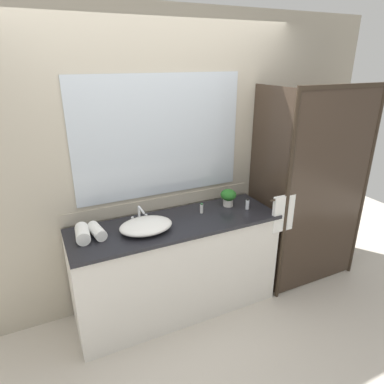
# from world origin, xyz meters

# --- Properties ---
(ground_plane) EXTENTS (8.00, 8.00, 0.00)m
(ground_plane) POSITION_xyz_m (0.00, 0.00, 0.00)
(ground_plane) COLOR beige
(wall_back_with_mirror) EXTENTS (4.40, 0.06, 2.60)m
(wall_back_with_mirror) POSITION_xyz_m (0.00, 0.34, 1.31)
(wall_back_with_mirror) COLOR #B2A893
(wall_back_with_mirror) RESTS_ON ground_plane
(vanity_cabinet) EXTENTS (1.80, 0.58, 0.90)m
(vanity_cabinet) POSITION_xyz_m (0.00, 0.01, 0.45)
(vanity_cabinet) COLOR silver
(vanity_cabinet) RESTS_ON ground_plane
(shower_enclosure) EXTENTS (1.20, 0.59, 2.00)m
(shower_enclosure) POSITION_xyz_m (1.27, -0.19, 1.02)
(shower_enclosure) COLOR #2D2319
(shower_enclosure) RESTS_ON ground_plane
(sink_basin) EXTENTS (0.43, 0.32, 0.09)m
(sink_basin) POSITION_xyz_m (-0.28, -0.04, 0.94)
(sink_basin) COLOR white
(sink_basin) RESTS_ON vanity_cabinet
(faucet) EXTENTS (0.17, 0.16, 0.15)m
(faucet) POSITION_xyz_m (-0.28, 0.13, 0.95)
(faucet) COLOR silver
(faucet) RESTS_ON vanity_cabinet
(potted_plant) EXTENTS (0.15, 0.15, 0.16)m
(potted_plant) POSITION_xyz_m (0.58, 0.11, 1.00)
(potted_plant) COLOR beige
(potted_plant) RESTS_ON vanity_cabinet
(amenity_bottle_lotion) EXTENTS (0.03, 0.03, 0.10)m
(amenity_bottle_lotion) POSITION_xyz_m (0.70, -0.04, 0.95)
(amenity_bottle_lotion) COLOR silver
(amenity_bottle_lotion) RESTS_ON vanity_cabinet
(amenity_bottle_shampoo) EXTENTS (0.03, 0.03, 0.09)m
(amenity_bottle_shampoo) POSITION_xyz_m (0.28, 0.07, 0.94)
(amenity_bottle_shampoo) COLOR white
(amenity_bottle_shampoo) RESTS_ON vanity_cabinet
(rolled_towel_near_edge) EXTENTS (0.12, 0.22, 0.11)m
(rolled_towel_near_edge) POSITION_xyz_m (-0.76, 0.03, 0.95)
(rolled_towel_near_edge) COLOR white
(rolled_towel_near_edge) RESTS_ON vanity_cabinet
(rolled_towel_middle) EXTENTS (0.12, 0.22, 0.09)m
(rolled_towel_middle) POSITION_xyz_m (-0.65, 0.04, 0.95)
(rolled_towel_middle) COLOR white
(rolled_towel_middle) RESTS_ON vanity_cabinet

